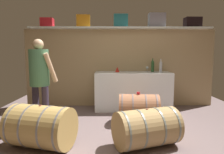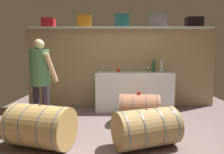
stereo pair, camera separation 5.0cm
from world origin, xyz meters
name	(u,v)px [view 2 (the right image)]	position (x,y,z in m)	size (l,w,h in m)	color
ground_plane	(124,132)	(0.00, 0.62, -0.01)	(6.12, 8.18, 0.02)	#6C5A5A
back_wall_panel	(121,68)	(0.00, 2.49, 1.00)	(4.92, 0.10, 2.01)	tan
high_shelf_board	(121,28)	(0.00, 2.34, 2.02)	(4.52, 0.40, 0.03)	white
toolcase_red	(49,23)	(-1.82, 2.34, 2.15)	(0.30, 0.27, 0.22)	red
toolcase_orange	(84,21)	(-0.92, 2.34, 2.19)	(0.33, 0.19, 0.30)	orange
toolcase_teal	(122,21)	(0.01, 2.34, 2.20)	(0.35, 0.27, 0.31)	#237177
toolcase_grey	(158,20)	(0.92, 2.34, 2.21)	(0.41, 0.24, 0.34)	gray
toolcase_black	(194,22)	(1.82, 2.34, 2.16)	(0.39, 0.26, 0.25)	black
work_cabinet	(134,91)	(0.31, 2.10, 0.46)	(1.85, 0.65, 0.93)	white
wine_bottle_clear	(162,67)	(0.98, 2.06, 1.07)	(0.07, 0.07, 0.33)	#B5BAC1
wine_bottle_green	(154,66)	(0.82, 2.22, 1.07)	(0.07, 0.07, 0.34)	#29532B
wine_glass	(148,68)	(0.70, 2.33, 1.02)	(0.07, 0.07, 0.14)	white
red_funnel	(118,69)	(-0.07, 2.18, 0.99)	(0.11, 0.11, 0.13)	red
wine_barrel_near	(139,109)	(0.32, 1.08, 0.29)	(0.82, 0.63, 0.59)	#A16645
wine_barrel_far	(146,128)	(0.29, 0.03, 0.29)	(1.07, 0.85, 0.58)	#A4824F
wine_barrel_flank	(41,126)	(-1.27, 0.02, 0.32)	(1.05, 0.86, 0.64)	tan
tasting_cup	(139,93)	(0.31, 1.08, 0.61)	(0.06, 0.06, 0.04)	red
winemaker_pouring	(40,74)	(-1.54, 0.82, 1.01)	(0.54, 0.49, 1.65)	#312938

